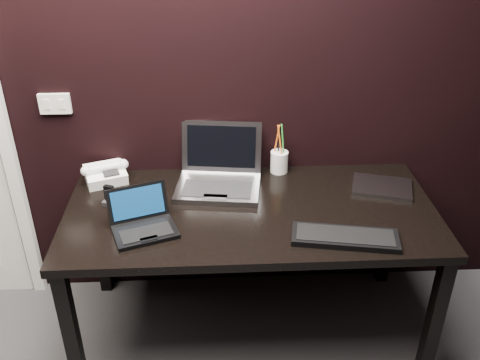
{
  "coord_description": "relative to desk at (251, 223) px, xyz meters",
  "views": [
    {
      "loc": [
        0.14,
        -0.66,
        2.08
      ],
      "look_at": [
        0.25,
        1.35,
        0.92
      ],
      "focal_mm": 40.0,
      "sensor_mm": 36.0,
      "label": 1
    }
  ],
  "objects": [
    {
      "name": "netbook",
      "position": [
        -0.47,
        -0.14,
        0.11
      ],
      "size": [
        0.32,
        0.31,
        0.17
      ],
      "color": "black",
      "rests_on": "desk"
    },
    {
      "name": "desk",
      "position": [
        0.0,
        0.0,
        0.0
      ],
      "size": [
        1.7,
        0.8,
        0.74
      ],
      "color": "black",
      "rests_on": "ground"
    },
    {
      "name": "mobile_phone",
      "position": [
        -0.65,
        0.08,
        0.11
      ],
      "size": [
        0.06,
        0.06,
        0.09
      ],
      "color": "black",
      "rests_on": "desk"
    },
    {
      "name": "desk_phone",
      "position": [
        -0.71,
        0.29,
        0.12
      ],
      "size": [
        0.24,
        0.23,
        0.12
      ],
      "color": "white",
      "rests_on": "desk"
    },
    {
      "name": "silver_laptop",
      "position": [
        -0.14,
        0.22,
        0.13
      ],
      "size": [
        0.44,
        0.41,
        0.28
      ],
      "color": "gray",
      "rests_on": "desk"
    },
    {
      "name": "pen_cup",
      "position": [
        0.17,
        0.35,
        0.14
      ],
      "size": [
        0.12,
        0.12,
        0.26
      ],
      "color": "silver",
      "rests_on": "desk"
    },
    {
      "name": "wall_switch",
      "position": [
        -0.92,
        0.39,
        0.46
      ],
      "size": [
        0.15,
        0.02,
        0.1
      ],
      "color": "silver",
      "rests_on": "wall_back"
    },
    {
      "name": "ext_keyboard",
      "position": [
        0.38,
        -0.26,
        0.09
      ],
      "size": [
        0.46,
        0.23,
        0.03
      ],
      "color": "black",
      "rests_on": "desk"
    },
    {
      "name": "closed_laptop",
      "position": [
        0.65,
        0.15,
        0.09
      ],
      "size": [
        0.33,
        0.27,
        0.02
      ],
      "color": "gray",
      "rests_on": "desk"
    },
    {
      "name": "wall_back",
      "position": [
        -0.3,
        0.4,
        0.64
      ],
      "size": [
        4.0,
        0.0,
        4.0
      ],
      "primitive_type": "plane",
      "rotation": [
        1.57,
        0.0,
        0.0
      ],
      "color": "black",
      "rests_on": "ground"
    }
  ]
}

